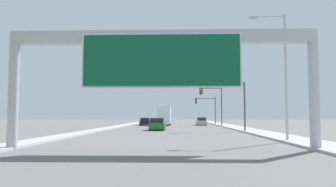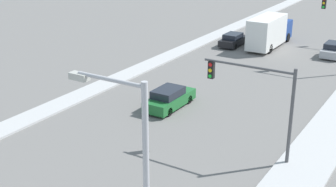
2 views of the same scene
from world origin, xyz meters
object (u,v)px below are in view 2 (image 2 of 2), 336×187
at_px(car_near_left, 169,98).
at_px(traffic_light_near_intersection, 260,94).
at_px(car_mid_right, 233,40).
at_px(car_near_center, 334,50).
at_px(truck_box_primary, 269,31).

height_order(car_near_left, traffic_light_near_intersection, traffic_light_near_intersection).
distance_m(car_near_left, car_mid_right, 19.57).
bearing_deg(car_near_left, car_mid_right, 100.30).
bearing_deg(car_near_center, car_mid_right, -172.12).
xyz_separation_m(car_mid_right, truck_box_primary, (3.50, 1.61, 1.08)).
bearing_deg(traffic_light_near_intersection, truck_box_primary, 108.74).
xyz_separation_m(car_near_center, traffic_light_near_intersection, (1.38, -24.56, 3.26)).
height_order(car_near_center, car_near_left, car_near_left).
xyz_separation_m(car_near_left, car_mid_right, (-3.50, 19.25, -0.05)).
bearing_deg(car_mid_right, car_near_center, 7.88).
height_order(car_mid_right, traffic_light_near_intersection, traffic_light_near_intersection).
xyz_separation_m(car_near_left, truck_box_primary, (0.00, 20.86, 1.03)).
bearing_deg(car_near_left, truck_box_primary, 90.00).
distance_m(car_mid_right, traffic_light_near_intersection, 26.19).
bearing_deg(truck_box_primary, traffic_light_near_intersection, -71.26).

